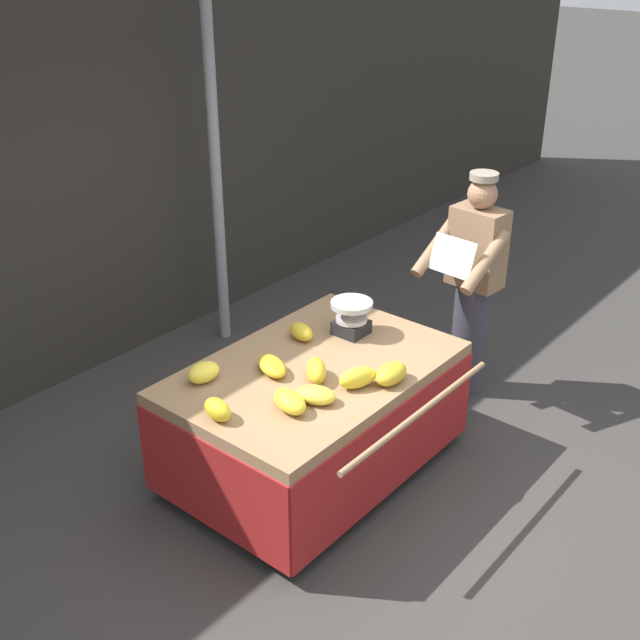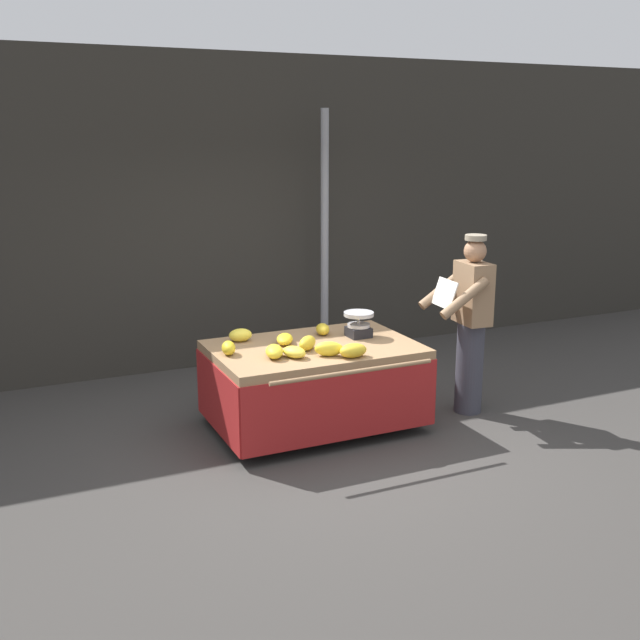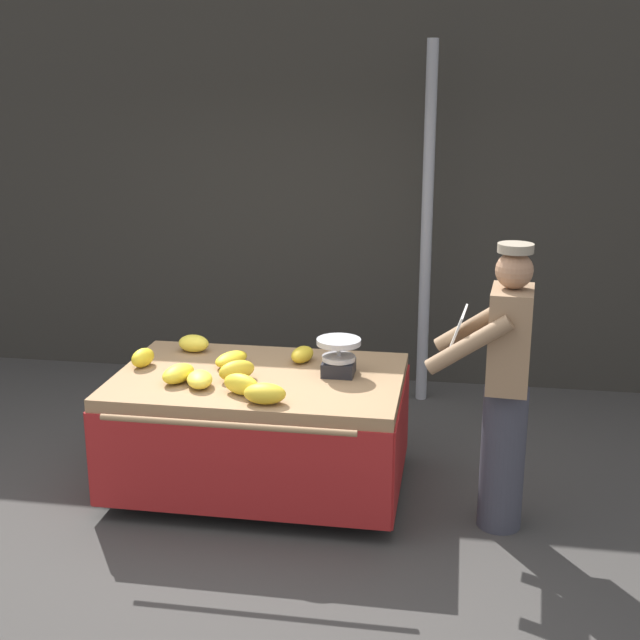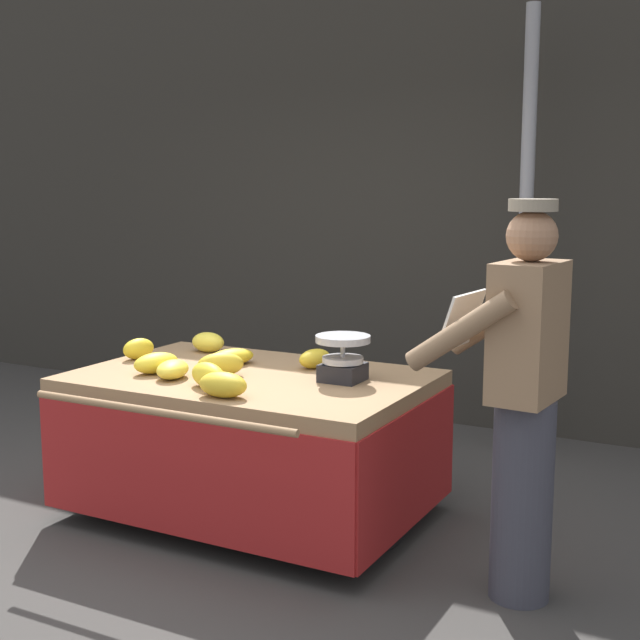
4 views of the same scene
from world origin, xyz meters
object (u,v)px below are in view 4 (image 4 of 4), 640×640
at_px(banana_bunch_5, 173,369).
at_px(vendor_person, 522,400).
at_px(banana_bunch_3, 223,385).
at_px(banana_bunch_7, 156,363).
at_px(weighing_scale, 343,358).
at_px(banana_cart, 251,411).
at_px(banana_bunch_2, 221,365).
at_px(banana_bunch_8, 139,349).
at_px(banana_bunch_0, 232,357).
at_px(banana_bunch_4, 208,342).
at_px(street_pole, 525,235).
at_px(banana_bunch_6, 315,359).
at_px(banana_bunch_1, 208,375).

bearing_deg(banana_bunch_5, vendor_person, 0.86).
distance_m(banana_bunch_3, vendor_person, 1.38).
height_order(banana_bunch_3, banana_bunch_7, banana_bunch_3).
xyz_separation_m(weighing_scale, banana_bunch_5, (-0.80, -0.36, -0.07)).
relative_size(banana_cart, banana_bunch_2, 7.53).
relative_size(weighing_scale, banana_bunch_8, 1.40).
bearing_deg(banana_bunch_0, banana_bunch_7, -123.85).
height_order(banana_bunch_3, banana_bunch_4, banana_bunch_3).
bearing_deg(weighing_scale, street_pole, 75.23).
relative_size(banana_cart, banana_bunch_6, 8.93).
relative_size(banana_bunch_4, banana_bunch_5, 0.90).
distance_m(banana_cart, banana_bunch_3, 0.56).
height_order(banana_bunch_0, banana_bunch_2, banana_bunch_2).
bearing_deg(banana_bunch_4, banana_bunch_2, -49.32).
xyz_separation_m(banana_bunch_1, banana_bunch_4, (-0.53, 0.75, -0.00)).
height_order(banana_bunch_4, banana_bunch_5, banana_bunch_4).
bearing_deg(banana_bunch_6, banana_bunch_4, 172.57).
height_order(weighing_scale, banana_bunch_4, weighing_scale).
height_order(banana_bunch_2, banana_bunch_5, banana_bunch_2).
xyz_separation_m(banana_bunch_6, banana_bunch_7, (-0.68, -0.50, 0.00)).
bearing_deg(weighing_scale, vendor_person, -18.33).
bearing_deg(banana_bunch_6, banana_bunch_8, -165.63).
xyz_separation_m(banana_bunch_1, banana_bunch_5, (-0.28, 0.09, -0.02)).
bearing_deg(banana_bunch_1, banana_bunch_4, 125.23).
bearing_deg(banana_bunch_8, banana_cart, -2.94).
relative_size(banana_bunch_3, banana_bunch_7, 0.95).
bearing_deg(banana_bunch_6, banana_bunch_1, -110.55).
relative_size(banana_bunch_0, vendor_person, 0.16).
relative_size(street_pole, banana_bunch_8, 14.35).
bearing_deg(banana_cart, banana_bunch_0, 145.65).
bearing_deg(vendor_person, weighing_scale, 161.67).
xyz_separation_m(banana_cart, banana_bunch_5, (-0.30, -0.27, 0.25)).
bearing_deg(banana_bunch_7, street_pole, 55.13).
bearing_deg(banana_bunch_4, banana_cart, -35.85).
distance_m(weighing_scale, banana_bunch_4, 1.09).
xyz_separation_m(banana_bunch_4, banana_bunch_6, (0.78, -0.10, -0.01)).
bearing_deg(weighing_scale, banana_bunch_3, -121.44).
height_order(banana_cart, banana_bunch_6, banana_bunch_6).
relative_size(street_pole, banana_bunch_6, 14.06).
distance_m(banana_cart, banana_bunch_5, 0.47).
bearing_deg(banana_bunch_7, banana_bunch_1, -18.60).
height_order(banana_cart, banana_bunch_2, banana_bunch_2).
bearing_deg(banana_bunch_8, banana_bunch_7, -37.45).
xyz_separation_m(weighing_scale, banana_bunch_2, (-0.61, -0.20, -0.06)).
height_order(banana_bunch_5, banana_bunch_7, banana_bunch_7).
bearing_deg(banana_bunch_7, banana_cart, 24.27).
bearing_deg(banana_bunch_4, banana_bunch_5, -69.52).
distance_m(banana_bunch_5, banana_bunch_7, 0.17).
relative_size(banana_bunch_1, banana_bunch_4, 1.15).
height_order(banana_cart, banana_bunch_0, banana_bunch_0).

